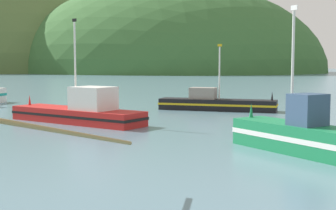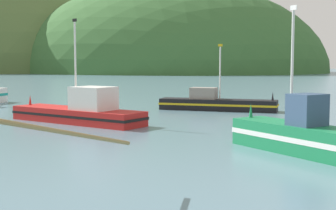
# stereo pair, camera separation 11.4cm
# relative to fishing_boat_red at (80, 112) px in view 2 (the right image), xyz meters

# --- Properties ---
(hill_far_right) EXTENTS (123.25, 98.60, 69.02)m
(hill_far_right) POSITION_rel_fishing_boat_red_xyz_m (-32.01, 153.25, -0.75)
(hill_far_right) COLOR #386633
(hill_far_right) RESTS_ON ground
(fishing_boat_red) EXTENTS (10.26, 5.82, 6.73)m
(fishing_boat_red) POSITION_rel_fishing_boat_red_xyz_m (0.00, 0.00, 0.00)
(fishing_boat_red) COLOR red
(fishing_boat_red) RESTS_ON ground
(fishing_boat_black) EXTENTS (9.75, 2.48, 5.41)m
(fishing_boat_black) POSITION_rel_fishing_boat_red_xyz_m (7.48, 10.12, -0.16)
(fishing_boat_black) COLOR black
(fishing_boat_black) RESTS_ON ground
(fishing_boat_green) EXTENTS (6.04, 5.93, 6.41)m
(fishing_boat_green) POSITION_rel_fishing_boat_red_xyz_m (13.46, -7.13, 0.05)
(fishing_boat_green) COLOR #197A47
(fishing_boat_green) RESTS_ON ground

